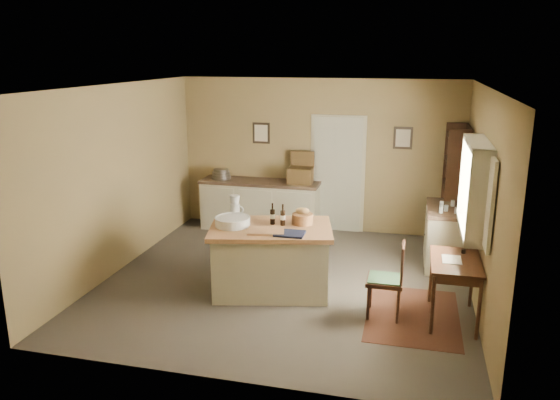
{
  "coord_description": "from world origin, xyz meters",
  "views": [
    {
      "loc": [
        1.63,
        -6.96,
        3.1
      ],
      "look_at": [
        -0.11,
        0.1,
        1.15
      ],
      "focal_mm": 35.0,
      "sensor_mm": 36.0,
      "label": 1
    }
  ],
  "objects_px": {
    "writing_desk": "(455,268)",
    "desk_chair": "(385,281)",
    "sideboard": "(261,203)",
    "work_island": "(270,257)",
    "shelving_unit": "(457,189)",
    "right_cabinet": "(447,236)"
  },
  "relations": [
    {
      "from": "sideboard",
      "to": "shelving_unit",
      "type": "distance_m",
      "value": 3.39
    },
    {
      "from": "sideboard",
      "to": "writing_desk",
      "type": "bearing_deg",
      "value": -41.77
    },
    {
      "from": "work_island",
      "to": "right_cabinet",
      "type": "relative_size",
      "value": 1.58
    },
    {
      "from": "sideboard",
      "to": "desk_chair",
      "type": "xyz_separation_m",
      "value": [
        2.39,
        -2.94,
        -0.02
      ]
    },
    {
      "from": "shelving_unit",
      "to": "desk_chair",
      "type": "bearing_deg",
      "value": -109.24
    },
    {
      "from": "writing_desk",
      "to": "shelving_unit",
      "type": "bearing_deg",
      "value": 86.7
    },
    {
      "from": "desk_chair",
      "to": "shelving_unit",
      "type": "relative_size",
      "value": 0.46
    },
    {
      "from": "right_cabinet",
      "to": "writing_desk",
      "type": "bearing_deg",
      "value": -89.99
    },
    {
      "from": "desk_chair",
      "to": "shelving_unit",
      "type": "distance_m",
      "value": 2.96
    },
    {
      "from": "shelving_unit",
      "to": "right_cabinet",
      "type": "bearing_deg",
      "value": -100.7
    },
    {
      "from": "right_cabinet",
      "to": "shelving_unit",
      "type": "relative_size",
      "value": 0.56
    },
    {
      "from": "writing_desk",
      "to": "right_cabinet",
      "type": "height_order",
      "value": "right_cabinet"
    },
    {
      "from": "sideboard",
      "to": "desk_chair",
      "type": "height_order",
      "value": "sideboard"
    },
    {
      "from": "writing_desk",
      "to": "shelving_unit",
      "type": "xyz_separation_m",
      "value": [
        0.15,
        2.65,
        0.33
      ]
    },
    {
      "from": "writing_desk",
      "to": "desk_chair",
      "type": "distance_m",
      "value": 0.84
    },
    {
      "from": "work_island",
      "to": "desk_chair",
      "type": "bearing_deg",
      "value": -26.35
    },
    {
      "from": "right_cabinet",
      "to": "work_island",
      "type": "bearing_deg",
      "value": -146.17
    },
    {
      "from": "desk_chair",
      "to": "right_cabinet",
      "type": "relative_size",
      "value": 0.82
    },
    {
      "from": "work_island",
      "to": "sideboard",
      "type": "relative_size",
      "value": 0.83
    },
    {
      "from": "writing_desk",
      "to": "desk_chair",
      "type": "xyz_separation_m",
      "value": [
        -0.8,
        -0.09,
        -0.21
      ]
    },
    {
      "from": "work_island",
      "to": "desk_chair",
      "type": "relative_size",
      "value": 1.92
    },
    {
      "from": "desk_chair",
      "to": "right_cabinet",
      "type": "distance_m",
      "value": 2.09
    }
  ]
}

